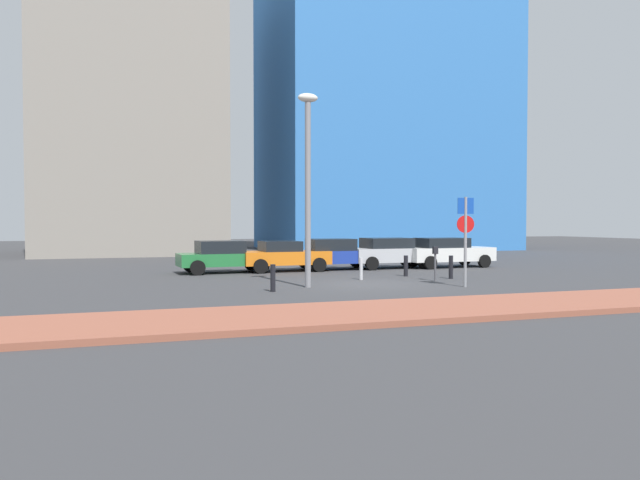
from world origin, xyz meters
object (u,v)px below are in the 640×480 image
parked_car_silver (389,252)px  parking_meter (435,259)px  traffic_bollard_edge (406,266)px  parked_car_green (224,256)px  traffic_bollard_near (273,278)px  traffic_bollard_far (451,267)px  traffic_bollard_mid (361,269)px  street_lamp (308,173)px  parked_car_white (447,252)px  parking_sign_post (465,230)px  parked_car_orange (284,256)px  parked_car_blue (336,253)px

parked_car_silver → parking_meter: (-1.05, -6.35, 0.07)m
parking_meter → traffic_bollard_edge: 2.21m
parked_car_green → traffic_bollard_edge: 7.98m
parking_meter → traffic_bollard_near: (-6.68, -1.45, -0.41)m
parking_meter → traffic_bollard_far: parking_meter is taller
traffic_bollard_near → traffic_bollard_mid: size_ratio=1.02×
street_lamp → traffic_bollard_near: bearing=-148.3°
parked_car_white → street_lamp: street_lamp is taller
parked_car_white → parking_sign_post: bearing=-116.6°
parked_car_orange → traffic_bollard_mid: (1.80, -4.87, -0.29)m
parked_car_blue → street_lamp: size_ratio=0.60×
parking_meter → traffic_bollard_near: bearing=-167.8°
parking_meter → traffic_bollard_edge: (-0.14, 2.16, -0.42)m
parking_sign_post → traffic_bollard_far: bearing=68.2°
street_lamp → parked_car_blue: bearing=62.9°
parked_car_white → parked_car_green: bearing=178.4°
traffic_bollard_mid → traffic_bollard_edge: (2.34, 0.83, -0.00)m
parked_car_orange → parking_meter: bearing=-55.3°
parked_car_green → parking_meter: bearing=-41.8°
traffic_bollard_far → traffic_bollard_edge: (-1.19, 1.55, -0.03)m
parked_car_white → parking_meter: 7.15m
parked_car_orange → traffic_bollard_mid: 5.20m
parked_car_green → traffic_bollard_near: 7.70m
traffic_bollard_far → traffic_bollard_edge: size_ratio=1.07×
parked_car_blue → parking_meter: size_ratio=3.03×
parked_car_blue → traffic_bollard_near: (-5.00, -7.84, -0.32)m
traffic_bollard_far → traffic_bollard_edge: traffic_bollard_far is taller
parked_car_orange → parking_sign_post: 9.46m
parked_car_white → traffic_bollard_far: parked_car_white is taller
parking_meter → parked_car_orange: bearing=124.7°
traffic_bollard_edge → traffic_bollard_near: bearing=-151.1°
traffic_bollard_mid → parked_car_blue: bearing=81.0°
parked_car_blue → street_lamp: (-3.55, -6.94, 3.15)m
parked_car_silver → parking_meter: parked_car_silver is taller
traffic_bollard_far → traffic_bollard_edge: 1.95m
parking_meter → street_lamp: bearing=-174.0°
parked_car_silver → parked_car_white: 2.97m
traffic_bollard_near → parked_car_silver: bearing=45.2°
parked_car_silver → traffic_bollard_mid: parked_car_silver is taller
traffic_bollard_far → parked_car_blue: bearing=115.3°
parked_car_orange → street_lamp: street_lamp is taller
parked_car_green → parked_car_blue: 5.31m
street_lamp → traffic_bollard_near: street_lamp is taller
parked_car_blue → parking_meter: bearing=-75.3°
parked_car_green → traffic_bollard_mid: parked_car_green is taller
traffic_bollard_near → parked_car_blue: bearing=57.5°
parked_car_orange → parked_car_white: bearing=-1.9°
traffic_bollard_mid → traffic_bollard_edge: bearing=19.6°
parking_meter → parking_sign_post: bearing=-91.8°
street_lamp → parking_sign_post: bearing=-17.5°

